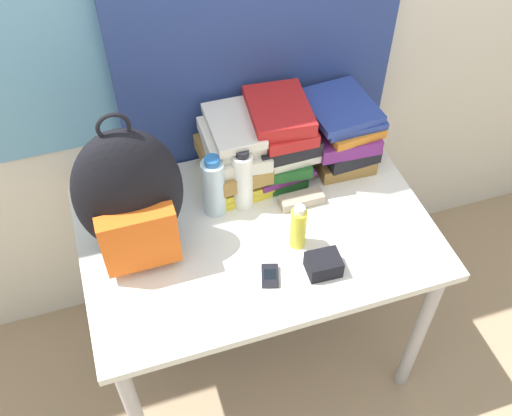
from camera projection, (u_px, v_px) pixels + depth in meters
name	position (u px, v px, depth m)	size (l,w,h in m)	color
wall_back	(210.00, 27.00, 1.90)	(6.00, 0.06, 2.50)	silver
curtain_blue	(259.00, 28.00, 1.90)	(0.97, 0.04, 2.50)	navy
desk	(256.00, 248.00, 2.04)	(1.14, 0.76, 0.78)	silver
backpack	(130.00, 198.00, 1.74)	(0.32, 0.22, 0.53)	black
book_stack_left	(234.00, 155.00, 2.01)	(0.22, 0.28, 0.26)	yellow
book_stack_center	(279.00, 139.00, 2.03)	(0.23, 0.27, 0.30)	#1E5623
book_stack_right	(341.00, 131.00, 2.09)	(0.24, 0.28, 0.25)	olive
water_bottle	(214.00, 187.00, 1.93)	(0.07, 0.07, 0.24)	silver
sports_bottle	(243.00, 180.00, 1.95)	(0.07, 0.07, 0.25)	white
sunscreen_bottle	(298.00, 227.00, 1.86)	(0.05, 0.05, 0.17)	yellow
cell_phone	(270.00, 276.00, 1.82)	(0.07, 0.09, 0.02)	black
sunglasses_case	(301.00, 200.00, 2.02)	(0.15, 0.06, 0.04)	gray
camera_pouch	(324.00, 264.00, 1.82)	(0.11, 0.09, 0.06)	black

